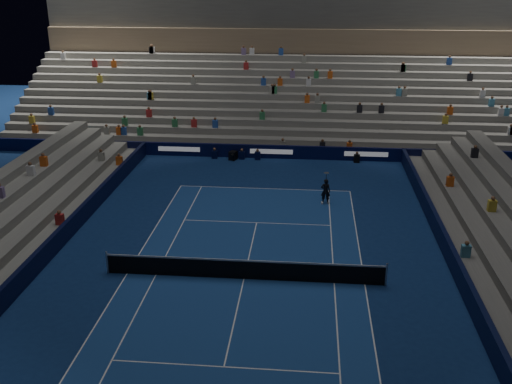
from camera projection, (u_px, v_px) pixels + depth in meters
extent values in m
plane|color=navy|center=(244.00, 279.00, 26.95)|extent=(90.00, 90.00, 0.00)
cube|color=navy|center=(244.00, 279.00, 26.95)|extent=(10.97, 23.77, 0.01)
cube|color=black|center=(271.00, 152.00, 43.99)|extent=(44.00, 0.25, 1.00)
cube|color=black|center=(462.00, 279.00, 25.93)|extent=(0.25, 37.00, 1.00)
cube|color=black|center=(39.00, 260.00, 27.61)|extent=(0.25, 37.00, 1.00)
cube|color=slate|center=(272.00, 151.00, 45.01)|extent=(44.00, 1.00, 0.50)
cube|color=slate|center=(273.00, 144.00, 45.85)|extent=(44.00, 1.00, 1.00)
cube|color=slate|center=(274.00, 138.00, 46.69)|extent=(44.00, 1.00, 1.50)
cube|color=slate|center=(275.00, 131.00, 47.53)|extent=(44.00, 1.00, 2.00)
cube|color=slate|center=(276.00, 125.00, 48.37)|extent=(44.00, 1.00, 2.50)
cube|color=slate|center=(276.00, 119.00, 49.21)|extent=(44.00, 1.00, 3.00)
cube|color=slate|center=(277.00, 114.00, 50.05)|extent=(44.00, 1.00, 3.50)
cube|color=slate|center=(278.00, 108.00, 50.90)|extent=(44.00, 1.00, 4.00)
cube|color=slate|center=(279.00, 103.00, 51.74)|extent=(44.00, 1.00, 4.50)
cube|color=slate|center=(279.00, 98.00, 52.58)|extent=(44.00, 1.00, 5.00)
cube|color=slate|center=(280.00, 93.00, 53.42)|extent=(44.00, 1.00, 5.50)
cube|color=slate|center=(280.00, 88.00, 54.26)|extent=(44.00, 1.00, 6.00)
cube|color=#80684F|center=(282.00, 41.00, 53.83)|extent=(44.00, 0.60, 2.20)
cube|color=#484846|center=(283.00, 11.00, 54.21)|extent=(44.00, 2.40, 3.00)
cube|color=#61615C|center=(480.00, 285.00, 25.95)|extent=(1.00, 37.00, 0.50)
cube|color=#61615C|center=(504.00, 281.00, 25.78)|extent=(1.00, 37.00, 1.00)
cube|color=slate|center=(23.00, 264.00, 27.77)|extent=(1.00, 37.00, 0.50)
cube|color=slate|center=(2.00, 259.00, 27.76)|extent=(1.00, 37.00, 1.00)
cylinder|color=#B2B2B7|center=(107.00, 262.00, 27.30)|extent=(0.10, 0.10, 1.10)
cylinder|color=#B2B2B7|center=(386.00, 275.00, 26.20)|extent=(0.10, 0.10, 1.10)
cube|color=black|center=(244.00, 270.00, 26.79)|extent=(12.80, 0.03, 0.90)
cube|color=white|center=(244.00, 261.00, 26.61)|extent=(12.80, 0.04, 0.08)
imported|color=black|center=(326.00, 191.00, 35.36)|extent=(0.59, 0.41, 1.57)
cube|color=black|center=(233.00, 156.00, 43.65)|extent=(0.67, 0.73, 0.65)
cylinder|color=black|center=(232.00, 155.00, 43.14)|extent=(0.28, 0.38, 0.16)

